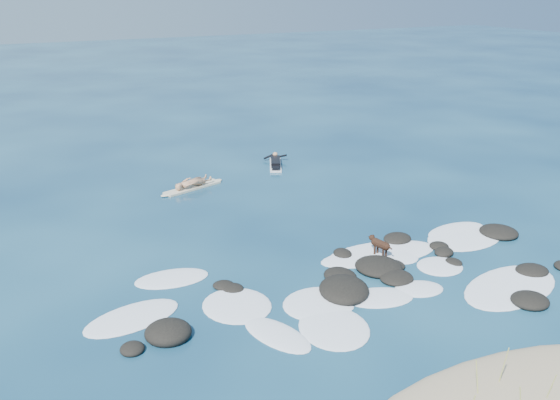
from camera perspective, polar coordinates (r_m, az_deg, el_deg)
ground at (r=20.03m, az=4.74°, el=-5.95°), size 160.00×160.00×0.00m
dune_grass at (r=14.35m, az=23.44°, el=-16.28°), size 3.91×1.93×1.14m
reef_rocks at (r=19.33m, az=9.47°, el=-6.84°), size 14.59×6.52×0.52m
breaking_foam at (r=19.46m, az=8.40°, el=-6.87°), size 15.10×7.21×0.12m
standing_surfer_rig at (r=27.08m, az=-8.07°, el=2.51°), size 3.20×1.43×1.87m
paddling_surfer_rig at (r=30.34m, az=-0.42°, el=3.44°), size 1.67×2.55×0.46m
dog at (r=20.61m, az=9.08°, el=-3.99°), size 0.40×1.08×0.69m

